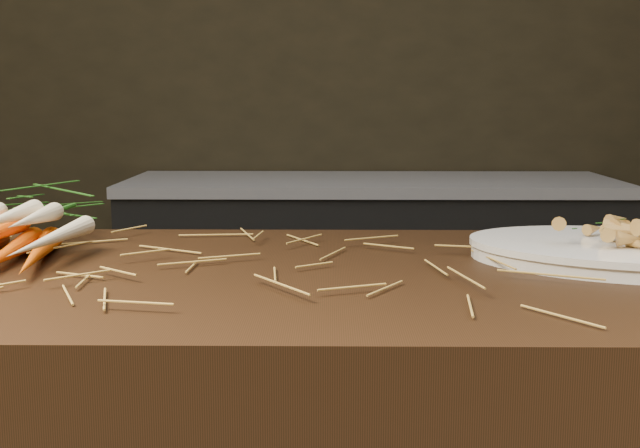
# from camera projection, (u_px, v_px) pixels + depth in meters

# --- Properties ---
(back_counter) EXTENTS (1.82, 0.62, 0.84)m
(back_counter) POSITION_uv_depth(u_px,v_px,m) (370.00, 288.00, 3.06)
(back_counter) COLOR black
(back_counter) RESTS_ON ground
(straw_bedding) EXTENTS (1.40, 0.60, 0.02)m
(straw_bedding) POSITION_uv_depth(u_px,v_px,m) (227.00, 264.00, 1.13)
(straw_bedding) COLOR #AD8042
(straw_bedding) RESTS_ON main_counter
(root_veg_bunch) EXTENTS (0.21, 0.52, 0.09)m
(root_veg_bunch) POSITION_uv_depth(u_px,v_px,m) (33.00, 220.00, 1.29)
(root_veg_bunch) COLOR #E15B12
(root_veg_bunch) RESTS_ON main_counter
(serving_platter) EXTENTS (0.52, 0.42, 0.02)m
(serving_platter) POSITION_uv_depth(u_px,v_px,m) (626.00, 254.00, 1.19)
(serving_platter) COLOR white
(serving_platter) RESTS_ON main_counter
(roasted_veg_heap) EXTENTS (0.26, 0.22, 0.05)m
(roasted_veg_heap) POSITION_uv_depth(u_px,v_px,m) (628.00, 229.00, 1.18)
(roasted_veg_heap) COLOR #C07A36
(roasted_veg_heap) RESTS_ON serving_platter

